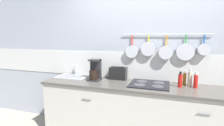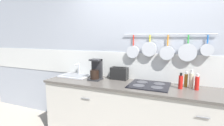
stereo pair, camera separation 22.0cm
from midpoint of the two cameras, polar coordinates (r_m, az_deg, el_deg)
The scene contains 11 objects.
wall_back at distance 2.81m, azimuth 9.26°, elevation 1.97°, with size 7.20×0.16×2.60m.
cabinet_base at distance 2.70m, azimuth 7.50°, elevation -16.82°, with size 3.01×0.61×0.87m.
countertop at distance 2.54m, azimuth 7.71°, elevation -7.55°, with size 3.05×0.63×0.03m.
sink_basin at distance 3.11m, azimuth -14.75°, elevation -4.11°, with size 0.50×0.35×0.21m.
coffee_maker at distance 2.80m, azimuth -7.87°, elevation -2.82°, with size 0.19×0.19×0.33m.
toaster at distance 2.83m, azimuth -0.20°, elevation -3.37°, with size 0.29×0.14×0.20m.
cooktop at distance 2.57m, azimuth 9.72°, elevation -6.86°, with size 0.55×0.50×0.01m.
bottle_vinegar at distance 2.53m, azimuth 19.08°, elevation -5.38°, with size 0.06×0.06×0.22m.
bottle_cooking_wine at distance 2.66m, azimuth 20.43°, elevation -4.78°, with size 0.05×0.05×0.22m.
bottle_olive_oil at distance 2.61m, azimuth 21.91°, elevation -4.75°, with size 0.06×0.06×0.25m.
bottle_dish_soap at distance 2.57m, azimuth 23.49°, elevation -5.42°, with size 0.05×0.05×0.22m.
Camera 1 is at (0.34, -2.44, 1.60)m, focal length 28.00 mm.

